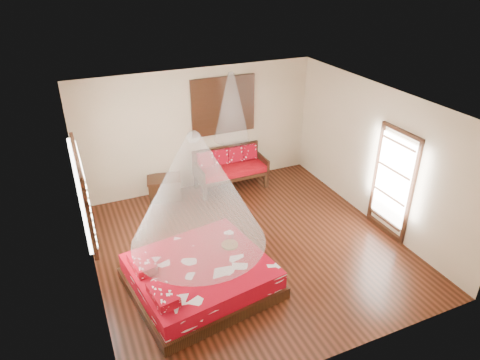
{
  "coord_description": "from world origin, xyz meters",
  "views": [
    {
      "loc": [
        -2.8,
        -5.98,
        4.91
      ],
      "look_at": [
        0.06,
        0.56,
        1.15
      ],
      "focal_mm": 32.0,
      "sensor_mm": 36.0,
      "label": 1
    }
  ],
  "objects": [
    {
      "name": "mosquito_net_daybed",
      "position": [
        0.6,
        2.25,
        2.0
      ],
      "size": [
        0.79,
        0.79,
        1.5
      ],
      "primitive_type": "cone",
      "color": "white",
      "rests_on": "ceiling"
    },
    {
      "name": "bed",
      "position": [
        -1.22,
        -0.71,
        0.25
      ],
      "size": [
        2.46,
        2.29,
        0.65
      ],
      "rotation": [
        0.0,
        0.0,
        0.15
      ],
      "color": "black",
      "rests_on": "floor"
    },
    {
      "name": "daybed",
      "position": [
        0.6,
        2.38,
        0.52
      ],
      "size": [
        1.67,
        0.74,
        0.94
      ],
      "color": "black",
      "rests_on": "floor"
    },
    {
      "name": "glazed_door",
      "position": [
        2.72,
        -0.6,
        1.07
      ],
      "size": [
        0.08,
        1.02,
        2.16
      ],
      "color": "black",
      "rests_on": "floor"
    },
    {
      "name": "room",
      "position": [
        0.0,
        0.0,
        1.4
      ],
      "size": [
        5.54,
        5.54,
        2.84
      ],
      "color": "black",
      "rests_on": "ground"
    },
    {
      "name": "mosquito_net_main",
      "position": [
        -1.2,
        -0.7,
        1.85
      ],
      "size": [
        2.1,
        2.1,
        1.8
      ],
      "primitive_type": "cone",
      "color": "white",
      "rests_on": "ceiling"
    },
    {
      "name": "shutter_panel",
      "position": [
        0.6,
        2.72,
        1.9
      ],
      "size": [
        1.52,
        0.06,
        1.32
      ],
      "color": "black",
      "rests_on": "wall_back"
    },
    {
      "name": "storage_chest",
      "position": [
        -0.97,
        2.45,
        0.26
      ],
      "size": [
        0.84,
        0.69,
        0.51
      ],
      "rotation": [
        0.0,
        0.0,
        -0.22
      ],
      "color": "black",
      "rests_on": "floor"
    },
    {
      "name": "window_left",
      "position": [
        -2.71,
        0.2,
        1.7
      ],
      "size": [
        0.1,
        1.74,
        1.34
      ],
      "color": "black",
      "rests_on": "wall_left"
    },
    {
      "name": "wine_tray",
      "position": [
        -0.57,
        -0.45,
        0.56
      ],
      "size": [
        0.29,
        0.29,
        0.23
      ],
      "rotation": [
        0.0,
        0.0,
        -0.25
      ],
      "color": "brown",
      "rests_on": "bed"
    }
  ]
}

